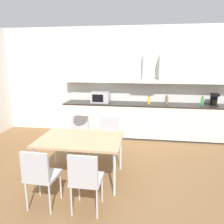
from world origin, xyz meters
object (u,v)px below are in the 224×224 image
Objects in this scene: microwave at (101,97)px; pendant_lamp at (78,71)px; chair_near_right at (85,177)px; dining_table at (80,141)px; chair_far_right at (108,134)px; chair_near_left at (40,173)px; chair_far_left at (78,132)px; bottle_green at (202,101)px; bottle_yellow at (149,100)px; bottle_brown at (167,100)px; coffee_maker at (214,99)px.

pendant_lamp is (0.12, -2.29, 0.79)m from microwave.
dining_table is at bearing 110.10° from chair_near_right.
pendant_lamp is (-0.00, -0.00, 1.15)m from dining_table.
chair_near_right is (-0.01, -1.71, 0.00)m from chair_far_right.
chair_near_left is 1.00× the size of chair_far_left.
microwave reaches higher than dining_table.
chair_far_right is at bearing 69.55° from chair_near_left.
bottle_green is 1.33m from bottle_yellow.
bottle_green is 0.16× the size of dining_table.
bottle_brown is at bearing 55.66° from pendant_lamp.
dining_table is (-1.16, -2.27, -0.31)m from bottle_yellow.
bottle_yellow is 0.26× the size of chair_near_right.
microwave reaches higher than bottle_yellow.
bottle_yellow reaches higher than chair_near_right.
bottle_green reaches higher than bottle_brown.
bottle_green reaches higher than chair_far_right.
coffee_maker is at bearing 25.65° from chair_far_left.
bottle_brown reaches higher than chair_far_right.
chair_far_right is (-2.16, -1.49, -0.47)m from bottle_green.
bottle_green is at bearing 1.17° from microwave.
chair_near_right is 2.72× the size of pendant_lamp.
bottle_yellow reaches higher than bottle_green.
dining_table is at bearing -139.86° from coffee_maker.
bottle_green is 2.67m from chair_far_right.
bottle_green is at bearing 28.21° from chair_far_left.
pendant_lamp reaches higher than chair_far_right.
chair_near_left is at bearing -93.61° from microwave.
chair_near_left and chair_near_right have the same top height.
microwave is 2.17× the size of bottle_green.
bottle_green is at bearing 55.89° from chair_near_right.
bottle_green is 1.01× the size of bottle_brown.
microwave is 2.19× the size of bottle_brown.
bottle_yellow is 0.70× the size of pendant_lamp.
chair_near_right reaches higher than dining_table.
bottle_green reaches higher than dining_table.
coffee_maker reaches higher than microwave.
dining_table is (-2.48, -2.35, -0.31)m from bottle_green.
chair_near_left is 1.82m from chair_far_right.
microwave is at bearing 106.91° from chair_far_right.
chair_far_left is 1.59m from pendant_lamp.
coffee_maker reaches higher than chair_far_left.
bottle_yellow is at bearing -176.74° from bottle_green.
chair_far_left is 1.00× the size of chair_far_right.
bottle_yellow is 1.71m from chair_far_right.
coffee_maker is at bearing 52.46° from chair_near_right.
dining_table is at bearing -136.58° from bottle_green.
pendant_lamp reaches higher than chair_far_left.
bottle_green is 0.25× the size of chair_far_left.
microwave is at bearing 97.78° from chair_near_right.
chair_near_left and chair_far_left have the same top height.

